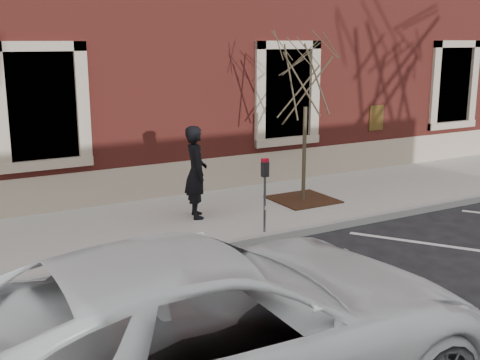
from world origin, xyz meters
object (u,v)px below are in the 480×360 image
man (196,172)px  sapling (306,80)px  white_truck (209,329)px  parking_meter (265,181)px

man → sapling: 3.21m
man → sapling: sapling is taller
white_truck → parking_meter: bearing=-37.0°
man → sapling: bearing=-75.2°
parking_meter → sapling: sapling is taller
sapling → white_truck: bearing=-132.3°
man → white_truck: (-2.64, -5.84, -0.22)m
parking_meter → man: bearing=94.1°
white_truck → sapling: bearing=-41.6°
parking_meter → sapling: (1.99, 1.54, 1.72)m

